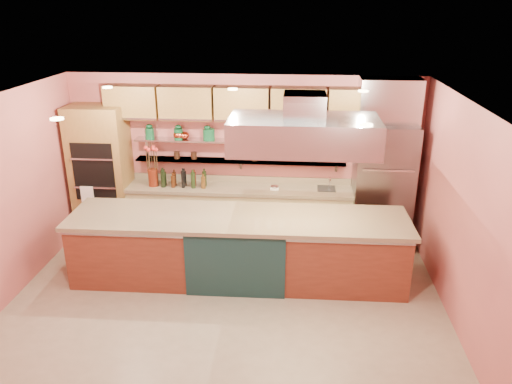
# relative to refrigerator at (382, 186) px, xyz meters

# --- Properties ---
(floor) EXTENTS (6.00, 5.00, 0.02)m
(floor) POSITION_rel_refrigerator_xyz_m (-2.35, -2.14, -1.06)
(floor) COLOR tan
(floor) RESTS_ON ground
(ceiling) EXTENTS (6.00, 5.00, 0.02)m
(ceiling) POSITION_rel_refrigerator_xyz_m (-2.35, -2.14, 1.75)
(ceiling) COLOR black
(ceiling) RESTS_ON wall_back
(wall_back) EXTENTS (6.00, 0.04, 2.80)m
(wall_back) POSITION_rel_refrigerator_xyz_m (-2.35, 0.36, 0.35)
(wall_back) COLOR #C4615C
(wall_back) RESTS_ON floor
(wall_front) EXTENTS (6.00, 0.04, 2.80)m
(wall_front) POSITION_rel_refrigerator_xyz_m (-2.35, -4.64, 0.35)
(wall_front) COLOR #C4615C
(wall_front) RESTS_ON floor
(wall_right) EXTENTS (0.04, 5.00, 2.80)m
(wall_right) POSITION_rel_refrigerator_xyz_m (0.65, -2.14, 0.35)
(wall_right) COLOR #C4615C
(wall_right) RESTS_ON floor
(oven_stack) EXTENTS (0.95, 0.64, 2.30)m
(oven_stack) POSITION_rel_refrigerator_xyz_m (-4.80, 0.04, 0.10)
(oven_stack) COLOR olive
(oven_stack) RESTS_ON floor
(refrigerator) EXTENTS (0.95, 0.72, 2.10)m
(refrigerator) POSITION_rel_refrigerator_xyz_m (0.00, 0.00, 0.00)
(refrigerator) COLOR slate
(refrigerator) RESTS_ON floor
(back_counter) EXTENTS (3.84, 0.64, 0.93)m
(back_counter) POSITION_rel_refrigerator_xyz_m (-2.40, 0.06, -0.58)
(back_counter) COLOR tan
(back_counter) RESTS_ON floor
(wall_shelf_lower) EXTENTS (3.60, 0.26, 0.03)m
(wall_shelf_lower) POSITION_rel_refrigerator_xyz_m (-2.40, 0.23, 0.30)
(wall_shelf_lower) COLOR #AEB1B6
(wall_shelf_lower) RESTS_ON wall_back
(wall_shelf_upper) EXTENTS (3.60, 0.26, 0.03)m
(wall_shelf_upper) POSITION_rel_refrigerator_xyz_m (-2.40, 0.23, 0.65)
(wall_shelf_upper) COLOR #AEB1B6
(wall_shelf_upper) RESTS_ON wall_back
(upper_cabinets) EXTENTS (4.60, 0.36, 0.55)m
(upper_cabinets) POSITION_rel_refrigerator_xyz_m (-2.35, 0.18, 1.30)
(upper_cabinets) COLOR olive
(upper_cabinets) RESTS_ON wall_back
(range_hood) EXTENTS (2.00, 1.00, 0.45)m
(range_hood) POSITION_rel_refrigerator_xyz_m (-1.35, -1.35, 1.20)
(range_hood) COLOR #AEB1B6
(range_hood) RESTS_ON ceiling
(ceiling_downlights) EXTENTS (4.00, 2.80, 0.02)m
(ceiling_downlights) POSITION_rel_refrigerator_xyz_m (-2.35, -1.94, 1.72)
(ceiling_downlights) COLOR #FFE5A5
(ceiling_downlights) RESTS_ON ceiling
(island) EXTENTS (4.85, 1.13, 1.01)m
(island) POSITION_rel_refrigerator_xyz_m (-2.25, -1.35, -0.55)
(island) COLOR brown
(island) RESTS_ON floor
(flower_vase) EXTENTS (0.18, 0.18, 0.30)m
(flower_vase) POSITION_rel_refrigerator_xyz_m (-3.88, 0.01, 0.03)
(flower_vase) COLOR #601D0E
(flower_vase) RESTS_ON back_counter
(oil_bottle_cluster) EXTENTS (0.85, 0.39, 0.26)m
(oil_bottle_cluster) POSITION_rel_refrigerator_xyz_m (-3.35, 0.01, 0.01)
(oil_bottle_cluster) COLOR black
(oil_bottle_cluster) RESTS_ON back_counter
(kitchen_scale) EXTENTS (0.14, 0.11, 0.08)m
(kitchen_scale) POSITION_rel_refrigerator_xyz_m (-1.79, 0.01, -0.08)
(kitchen_scale) COLOR white
(kitchen_scale) RESTS_ON back_counter
(bar_faucet) EXTENTS (0.03, 0.03, 0.21)m
(bar_faucet) POSITION_rel_refrigerator_xyz_m (-0.86, 0.11, -0.02)
(bar_faucet) COLOR silver
(bar_faucet) RESTS_ON back_counter
(copper_kettle) EXTENTS (0.18, 0.18, 0.13)m
(copper_kettle) POSITION_rel_refrigerator_xyz_m (-3.35, 0.23, 0.73)
(copper_kettle) COLOR #BC462B
(copper_kettle) RESTS_ON wall_shelf_upper
(green_canister) EXTENTS (0.18, 0.18, 0.19)m
(green_canister) POSITION_rel_refrigerator_xyz_m (-2.91, 0.23, 0.76)
(green_canister) COLOR #0F4827
(green_canister) RESTS_ON wall_shelf_upper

